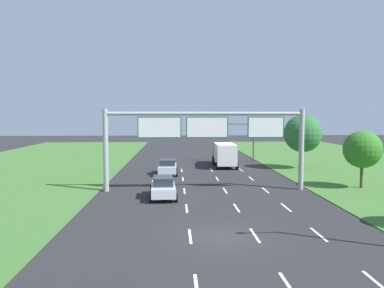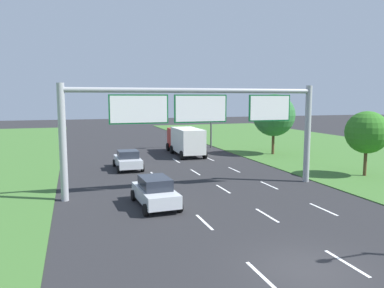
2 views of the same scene
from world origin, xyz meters
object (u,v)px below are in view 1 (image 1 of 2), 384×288
(car_lead_silver, at_px, (163,187))
(roadside_tree_far, at_px, (303,133))
(roadside_tree_mid, at_px, (362,149))
(box_truck, at_px, (224,153))
(sign_gantry, at_px, (206,133))
(traffic_light_mast, at_px, (240,134))
(car_near_red, at_px, (167,167))

(car_lead_silver, bearing_deg, roadside_tree_far, 40.28)
(car_lead_silver, xyz_separation_m, roadside_tree_mid, (17.39, 2.94, 2.63))
(box_truck, relative_size, roadside_tree_far, 1.20)
(sign_gantry, distance_m, traffic_light_mast, 20.85)
(car_near_red, xyz_separation_m, sign_gantry, (3.47, -8.88, 4.16))
(box_truck, xyz_separation_m, roadside_tree_far, (9.11, -2.80, 2.65))
(car_near_red, bearing_deg, car_lead_silver, -90.69)
(box_truck, relative_size, sign_gantry, 0.46)
(box_truck, height_order, traffic_light_mast, traffic_light_mast)
(sign_gantry, bearing_deg, roadside_tree_mid, 0.85)
(car_near_red, distance_m, sign_gantry, 10.40)
(car_near_red, relative_size, sign_gantry, 0.25)
(car_lead_silver, height_order, traffic_light_mast, traffic_light_mast)
(roadside_tree_mid, bearing_deg, traffic_light_mast, 110.74)
(sign_gantry, bearing_deg, box_truck, 76.68)
(box_truck, bearing_deg, car_lead_silver, -110.27)
(traffic_light_mast, bearing_deg, car_lead_silver, -113.84)
(traffic_light_mast, xyz_separation_m, roadside_tree_far, (6.33, -7.36, 0.41))
(car_lead_silver, relative_size, box_truck, 0.55)
(sign_gantry, xyz_separation_m, roadside_tree_far, (12.72, 12.45, -0.69))
(car_lead_silver, height_order, roadside_tree_far, roadside_tree_far)
(traffic_light_mast, distance_m, roadside_tree_far, 9.72)
(car_near_red, relative_size, car_lead_silver, 0.99)
(car_lead_silver, relative_size, sign_gantry, 0.25)
(car_lead_silver, xyz_separation_m, traffic_light_mast, (9.97, 22.55, 3.03))
(roadside_tree_far, bearing_deg, box_truck, 162.93)
(box_truck, height_order, roadside_tree_mid, roadside_tree_mid)
(box_truck, distance_m, roadside_tree_mid, 18.27)
(box_truck, bearing_deg, sign_gantry, -101.81)
(traffic_light_mast, distance_m, roadside_tree_mid, 20.97)
(car_lead_silver, xyz_separation_m, roadside_tree_far, (16.30, 15.18, 3.43))
(roadside_tree_mid, xyz_separation_m, roadside_tree_far, (-1.09, 12.25, 0.80))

